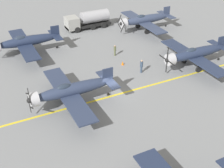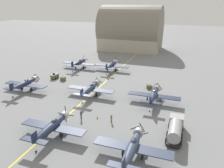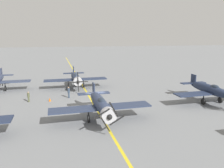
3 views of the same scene
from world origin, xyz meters
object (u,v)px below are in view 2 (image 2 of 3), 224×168
at_px(ground_crew_inspecting, 81,114).
at_px(supply_crate_by_tanker, 63,79).
at_px(supply_crate_mid_lane, 149,87).
at_px(hangar, 131,31).
at_px(ground_crew_walking, 111,118).
at_px(airplane_mid_center, 90,89).
at_px(airplane_far_center, 111,65).
at_px(tow_tractor, 55,76).
at_px(traffic_cone, 97,117).
at_px(airplane_near_center, 52,127).
at_px(fuel_tanker, 175,129).
at_px(airplane_far_left, 79,63).
at_px(airplane_mid_right, 154,95).
at_px(airplane_mid_left, 25,84).
at_px(airplane_near_right, 132,147).

height_order(ground_crew_inspecting, supply_crate_by_tanker, ground_crew_inspecting).
relative_size(supply_crate_by_tanker, supply_crate_mid_lane, 0.98).
bearing_deg(hangar, ground_crew_walking, -78.07).
bearing_deg(airplane_mid_center, airplane_far_center, 94.81).
height_order(tow_tractor, ground_crew_walking, tow_tractor).
bearing_deg(hangar, supply_crate_mid_lane, -69.67).
bearing_deg(supply_crate_by_tanker, traffic_cone, -43.30).
bearing_deg(airplane_near_center, fuel_tanker, 33.76).
xyz_separation_m(tow_tractor, supply_crate_mid_lane, (28.86, 1.23, -0.25)).
height_order(airplane_far_left, supply_crate_mid_lane, airplane_far_left).
distance_m(airplane_mid_right, hangar, 62.34).
xyz_separation_m(airplane_far_left, traffic_cone, (20.04, -30.47, -1.74)).
relative_size(airplane_mid_left, tow_tractor, 4.62).
bearing_deg(ground_crew_inspecting, airplane_mid_center, 105.56).
relative_size(airplane_far_center, supply_crate_by_tanker, 9.34).
bearing_deg(airplane_near_center, airplane_mid_right, 67.51).
distance_m(airplane_mid_left, airplane_mid_right, 33.19).
relative_size(tow_tractor, traffic_cone, 4.73).
relative_size(airplane_far_center, airplane_mid_left, 1.00).
bearing_deg(airplane_near_center, traffic_cone, 73.75).
distance_m(airplane_near_right, fuel_tanker, 9.92).
height_order(airplane_near_center, supply_crate_mid_lane, airplane_near_center).
relative_size(airplane_mid_center, supply_crate_mid_lane, 9.19).
relative_size(airplane_near_right, ground_crew_inspecting, 6.46).
height_order(airplane_mid_center, hangar, hangar).
distance_m(ground_crew_inspecting, supply_crate_mid_lane, 22.98).
distance_m(airplane_near_right, supply_crate_mid_lane, 29.09).
xyz_separation_m(airplane_near_center, traffic_cone, (4.85, 8.39, -1.74)).
height_order(ground_crew_inspecting, hangar, hangar).
height_order(airplane_far_center, ground_crew_walking, airplane_far_center).
distance_m(ground_crew_walking, traffic_cone, 3.20).
xyz_separation_m(airplane_mid_left, ground_crew_walking, (26.69, -7.48, -1.11)).
height_order(airplane_mid_right, hangar, hangar).
height_order(airplane_mid_left, fuel_tanker, airplane_mid_left).
bearing_deg(supply_crate_mid_lane, airplane_near_right, -84.55).
bearing_deg(hangar, airplane_near_right, -74.93).
relative_size(airplane_near_right, airplane_mid_right, 1.00).
distance_m(airplane_mid_center, ground_crew_inspecting, 11.37).
height_order(ground_crew_walking, traffic_cone, ground_crew_walking).
height_order(airplane_mid_center, supply_crate_by_tanker, airplane_mid_center).
relative_size(airplane_mid_center, airplane_near_center, 1.00).
bearing_deg(ground_crew_inspecting, tow_tractor, 134.24).
height_order(fuel_tanker, ground_crew_walking, fuel_tanker).
relative_size(airplane_mid_center, airplane_mid_left, 1.00).
bearing_deg(tow_tractor, fuel_tanker, -27.67).
bearing_deg(airplane_far_center, ground_crew_inspecting, -65.90).
xyz_separation_m(airplane_far_left, airplane_mid_left, (-3.53, -23.36, -0.00)).
xyz_separation_m(airplane_far_left, airplane_near_right, (29.62, -39.80, -0.00)).
distance_m(ground_crew_inspecting, hangar, 71.44).
relative_size(airplane_near_right, supply_crate_by_tanker, 9.34).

